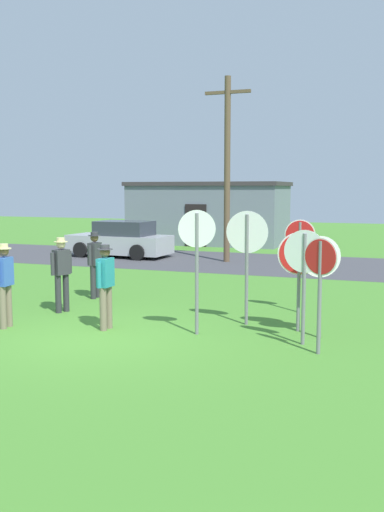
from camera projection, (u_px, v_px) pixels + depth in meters
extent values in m
plane|color=#47842D|center=(91.00, 337.00, 11.08)|extent=(80.00, 80.00, 0.00)
cube|color=#424247|center=(247.00, 263.00, 22.23)|extent=(60.00, 6.40, 0.01)
cube|color=slate|center=(209.00, 215.00, 30.15)|extent=(7.84, 4.08, 3.00)
cube|color=#383333|center=(209.00, 184.00, 29.96)|extent=(8.04, 4.28, 0.20)
cube|color=black|center=(196.00, 225.00, 28.28)|extent=(1.10, 0.08, 2.10)
cylinder|color=brown|center=(227.00, 171.00, 22.11)|extent=(0.24, 0.24, 7.11)
cube|color=brown|center=(228.00, 92.00, 21.77)|extent=(1.80, 0.12, 0.12)
cube|color=#A5A8AD|center=(119.00, 244.00, 24.20)|extent=(4.37, 1.98, 0.76)
cube|color=#2D333D|center=(124.00, 228.00, 24.02)|extent=(2.30, 1.62, 0.60)
cylinder|color=black|center=(81.00, 250.00, 23.90)|extent=(0.65, 0.25, 0.64)
cylinder|color=black|center=(103.00, 246.00, 25.55)|extent=(0.65, 0.25, 0.64)
cylinder|color=black|center=(137.00, 252.00, 22.89)|extent=(0.65, 0.25, 0.64)
cylinder|color=black|center=(157.00, 248.00, 24.54)|extent=(0.65, 0.25, 0.64)
cylinder|color=slate|center=(299.00, 284.00, 11.40)|extent=(0.08, 0.08, 1.93)
cylinder|color=white|center=(299.00, 254.00, 11.33)|extent=(0.85, 0.16, 0.86)
cylinder|color=red|center=(299.00, 254.00, 11.32)|extent=(0.79, 0.16, 0.80)
cylinder|color=slate|center=(320.00, 298.00, 9.82)|extent=(0.09, 0.09, 1.97)
cylinder|color=white|center=(321.00, 257.00, 9.74)|extent=(0.60, 0.28, 0.65)
cylinder|color=red|center=(320.00, 257.00, 9.73)|extent=(0.56, 0.26, 0.60)
cylinder|color=slate|center=(247.00, 270.00, 11.93)|extent=(0.08, 0.09, 2.32)
cylinder|color=white|center=(247.00, 232.00, 11.84)|extent=(0.88, 0.10, 0.88)
cylinder|color=red|center=(247.00, 232.00, 11.85)|extent=(0.81, 0.09, 0.81)
cylinder|color=slate|center=(304.00, 290.00, 10.42)|extent=(0.08, 0.08, 2.05)
cylinder|color=white|center=(305.00, 251.00, 10.34)|extent=(0.77, 0.14, 0.78)
cylinder|color=red|center=(305.00, 251.00, 10.35)|extent=(0.72, 0.13, 0.72)
cylinder|color=slate|center=(320.00, 289.00, 10.95)|extent=(0.13, 0.18, 1.89)
cylinder|color=white|center=(320.00, 257.00, 10.88)|extent=(0.74, 0.37, 0.79)
cylinder|color=red|center=(320.00, 257.00, 10.89)|extent=(0.69, 0.35, 0.73)
cylinder|color=slate|center=(197.00, 274.00, 11.14)|extent=(0.09, 0.09, 2.38)
cylinder|color=white|center=(197.00, 229.00, 11.03)|extent=(0.69, 0.26, 0.73)
cylinder|color=red|center=(197.00, 229.00, 11.04)|extent=(0.64, 0.24, 0.67)
cylinder|color=slate|center=(299.00, 267.00, 13.17)|extent=(0.07, 0.07, 2.09)
cylinder|color=white|center=(300.00, 235.00, 13.08)|extent=(0.70, 0.02, 0.70)
cylinder|color=red|center=(300.00, 235.00, 13.08)|extent=(0.65, 0.02, 0.65)
cylinder|color=#7A6B56|center=(9.00, 306.00, 11.87)|extent=(0.14, 0.14, 0.88)
cylinder|color=#7A6B56|center=(3.00, 308.00, 11.66)|extent=(0.14, 0.14, 0.88)
cube|color=#3860B7|center=(4.00, 271.00, 11.68)|extent=(0.26, 0.38, 0.58)
cylinder|color=#3860B7|center=(11.00, 271.00, 11.91)|extent=(0.09, 0.09, 0.52)
sphere|color=brown|center=(4.00, 251.00, 11.63)|extent=(0.21, 0.21, 0.21)
cylinder|color=beige|center=(3.00, 248.00, 11.62)|extent=(0.32, 0.32, 0.02)
cylinder|color=beige|center=(3.00, 246.00, 11.62)|extent=(0.19, 0.19, 0.09)
cylinder|color=#2D2D33|center=(97.00, 281.00, 15.06)|extent=(0.14, 0.14, 0.88)
cylinder|color=#2D2D33|center=(93.00, 282.00, 14.85)|extent=(0.14, 0.14, 0.88)
cube|color=#333338|center=(95.00, 254.00, 14.87)|extent=(0.23, 0.37, 0.58)
cylinder|color=#333338|center=(100.00, 254.00, 15.09)|extent=(0.09, 0.09, 0.52)
cylinder|color=#333338|center=(90.00, 256.00, 14.65)|extent=(0.09, 0.09, 0.52)
sphere|color=brown|center=(94.00, 238.00, 14.82)|extent=(0.21, 0.21, 0.21)
cylinder|color=#333338|center=(94.00, 236.00, 14.81)|extent=(0.32, 0.32, 0.02)
cylinder|color=#333338|center=(94.00, 234.00, 14.81)|extent=(0.19, 0.19, 0.09)
cylinder|color=#2D2D33|center=(66.00, 293.00, 13.34)|extent=(0.14, 0.14, 0.88)
cylinder|color=#2D2D33|center=(58.00, 294.00, 13.17)|extent=(0.14, 0.14, 0.88)
cube|color=#333338|center=(61.00, 262.00, 13.17)|extent=(0.33, 0.41, 0.58)
cylinder|color=#333338|center=(70.00, 262.00, 13.35)|extent=(0.09, 0.09, 0.52)
cylinder|color=#333338|center=(53.00, 264.00, 12.99)|extent=(0.09, 0.09, 0.52)
sphere|color=beige|center=(61.00, 244.00, 13.12)|extent=(0.21, 0.21, 0.21)
cylinder|color=beige|center=(61.00, 242.00, 13.11)|extent=(0.31, 0.31, 0.02)
cylinder|color=beige|center=(61.00, 240.00, 13.11)|extent=(0.19, 0.19, 0.09)
cylinder|color=#7A6B56|center=(109.00, 307.00, 11.72)|extent=(0.14, 0.14, 0.88)
cylinder|color=#7A6B56|center=(103.00, 309.00, 11.52)|extent=(0.14, 0.14, 0.88)
cube|color=teal|center=(105.00, 272.00, 11.54)|extent=(0.23, 0.37, 0.58)
cylinder|color=teal|center=(111.00, 272.00, 11.76)|extent=(0.09, 0.09, 0.52)
cylinder|color=teal|center=(99.00, 275.00, 11.32)|extent=(0.09, 0.09, 0.52)
sphere|color=brown|center=(105.00, 252.00, 11.49)|extent=(0.21, 0.21, 0.21)
cylinder|color=#333338|center=(105.00, 249.00, 11.48)|extent=(0.32, 0.31, 0.02)
cylinder|color=#333338|center=(105.00, 247.00, 11.48)|extent=(0.19, 0.19, 0.09)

